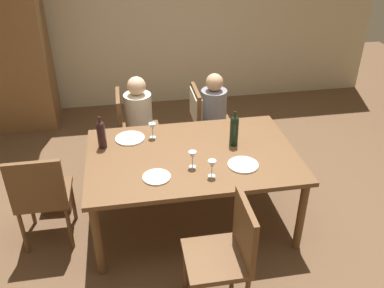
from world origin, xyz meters
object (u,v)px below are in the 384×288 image
at_px(armoire_cabinet, 0,45).
at_px(chair_near, 228,250).
at_px(wine_bottle_tall_green, 101,133).
at_px(dinner_plate_guest_left, 130,138).
at_px(wine_glass_near_right, 152,127).
at_px(dinner_plate_host, 243,165).
at_px(dining_table, 192,160).
at_px(person_woman_host, 216,112).
at_px(wine_glass_centre, 212,165).
at_px(chair_left_end, 42,194).
at_px(dinner_plate_guest_right, 157,177).
at_px(wine_glass_near_left, 192,156).
at_px(handbag, 56,201).
at_px(chair_far_right, 203,116).
at_px(person_man_bearded, 141,117).
at_px(chair_far_left, 131,127).
at_px(wine_bottle_dark_red, 234,130).

height_order(armoire_cabinet, chair_near, armoire_cabinet).
xyz_separation_m(wine_bottle_tall_green, dinner_plate_guest_left, (0.25, 0.11, -0.13)).
bearing_deg(wine_glass_near_right, dinner_plate_host, -40.66).
bearing_deg(chair_near, dining_table, 5.10).
relative_size(dining_table, person_woman_host, 1.69).
bearing_deg(wine_glass_centre, wine_glass_near_right, 120.07).
bearing_deg(chair_left_end, dinner_plate_guest_right, -13.04).
distance_m(chair_near, wine_glass_near_right, 1.42).
distance_m(wine_glass_near_left, wine_glass_near_right, 0.62).
relative_size(chair_near, dinner_plate_host, 3.55).
distance_m(wine_bottle_tall_green, dinner_plate_host, 1.27).
height_order(chair_near, handbag, chair_near).
xyz_separation_m(armoire_cabinet, chair_far_right, (2.30, -1.37, -0.50)).
xyz_separation_m(chair_far_right, chair_left_end, (-1.58, -1.06, -0.06)).
height_order(wine_glass_centre, handbag, wine_glass_centre).
bearing_deg(person_man_bearded, dinner_plate_guest_left, -12.49).
xyz_separation_m(chair_left_end, wine_glass_near_right, (0.98, 0.44, 0.31)).
distance_m(dinner_plate_guest_left, dinner_plate_guest_right, 0.69).
xyz_separation_m(wine_glass_near_right, dinner_plate_guest_right, (-0.03, -0.66, -0.10)).
bearing_deg(person_woman_host, chair_far_left, -90.00).
height_order(person_woman_host, dinner_plate_guest_left, person_woman_host).
xyz_separation_m(wine_bottle_tall_green, wine_glass_centre, (0.87, -0.61, -0.03)).
bearing_deg(dinner_plate_guest_left, wine_bottle_tall_green, -156.69).
height_order(wine_glass_near_left, wine_glass_near_right, same).
distance_m(dining_table, handbag, 1.45).
xyz_separation_m(person_woman_host, dinner_plate_host, (-0.05, -1.23, 0.11)).
bearing_deg(chair_left_end, chair_near, -32.77).
height_order(person_woman_host, wine_glass_near_right, person_woman_host).
height_order(dinner_plate_host, handbag, dinner_plate_host).
xyz_separation_m(wine_glass_near_left, wine_glass_centre, (0.13, -0.16, 0.00)).
height_order(dining_table, wine_bottle_tall_green, wine_bottle_tall_green).
height_order(dining_table, person_woman_host, person_woman_host).
bearing_deg(handbag, wine_bottle_dark_red, -8.60).
relative_size(wine_bottle_tall_green, dinner_plate_guest_left, 1.12).
height_order(wine_glass_near_left, dinner_plate_guest_left, wine_glass_near_left).
distance_m(wine_bottle_tall_green, wine_glass_near_right, 0.47).
xyz_separation_m(chair_near, wine_glass_near_left, (-0.12, 0.77, 0.31)).
relative_size(person_woman_host, person_man_bearded, 0.98).
xyz_separation_m(chair_far_left, wine_glass_near_right, (0.19, -0.63, 0.31)).
distance_m(chair_near, dinner_plate_guest_right, 0.82).
xyz_separation_m(chair_far_right, wine_glass_near_right, (-0.60, -0.63, 0.25)).
xyz_separation_m(person_man_bearded, handbag, (-0.91, -0.63, -0.53)).
bearing_deg(wine_bottle_tall_green, wine_glass_centre, -35.12).
relative_size(person_woman_host, wine_bottle_dark_red, 3.24).
bearing_deg(chair_near, chair_far_left, 16.70).
xyz_separation_m(dinner_plate_guest_right, handbag, (-0.95, 0.66, -0.63)).
bearing_deg(dinner_plate_host, dinner_plate_guest_left, 146.24).
bearing_deg(chair_far_left, person_man_bearded, 90.00).
xyz_separation_m(chair_far_left, dinner_plate_host, (0.89, -1.23, 0.21)).
distance_m(armoire_cabinet, dinner_plate_guest_left, 2.51).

